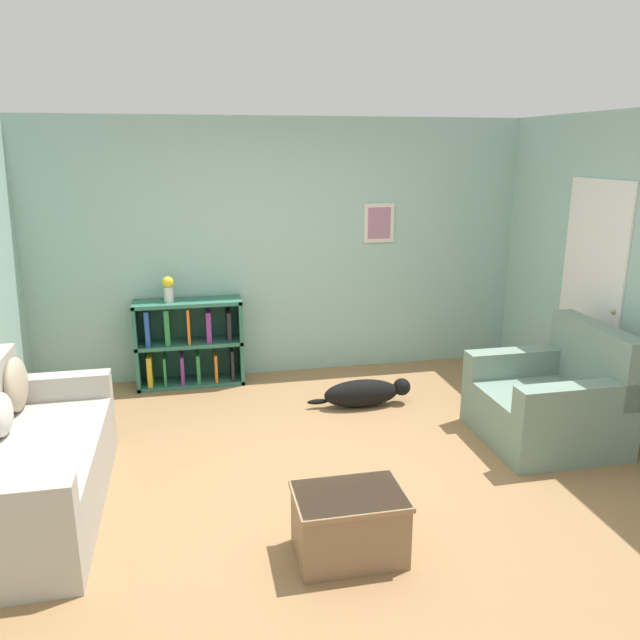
{
  "coord_description": "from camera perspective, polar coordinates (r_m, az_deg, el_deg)",
  "views": [
    {
      "loc": [
        -0.93,
        -4.02,
        2.3
      ],
      "look_at": [
        0.0,
        0.4,
        1.05
      ],
      "focal_mm": 35.0,
      "sensor_mm": 36.0,
      "label": 1
    }
  ],
  "objects": [
    {
      "name": "ground_plane",
      "position": [
        4.73,
        1.03,
        -13.66
      ],
      "size": [
        14.0,
        14.0,
        0.0
      ],
      "primitive_type": "plane",
      "color": "#997047"
    },
    {
      "name": "wall_back",
      "position": [
        6.42,
        -3.41,
        6.48
      ],
      "size": [
        5.6,
        0.13,
        2.6
      ],
      "color": "#93BCB2",
      "rests_on": "ground_plane"
    },
    {
      "name": "couch",
      "position": [
        4.51,
        -25.54,
        -11.92
      ],
      "size": [
        0.82,
        1.8,
        0.9
      ],
      "color": "#ADA89E",
      "rests_on": "ground_plane"
    },
    {
      "name": "bookshelf",
      "position": [
        6.35,
        -11.93,
        -2.08
      ],
      "size": [
        1.04,
        0.32,
        0.86
      ],
      "color": "#2D6B56",
      "rests_on": "ground_plane"
    },
    {
      "name": "recliner_chair",
      "position": [
        5.4,
        20.51,
        -6.99
      ],
      "size": [
        0.98,
        1.02,
        0.95
      ],
      "color": "gray",
      "rests_on": "ground_plane"
    },
    {
      "name": "coffee_table",
      "position": [
        3.79,
        2.68,
        -17.99
      ],
      "size": [
        0.64,
        0.45,
        0.4
      ],
      "color": "#846647",
      "rests_on": "ground_plane"
    },
    {
      "name": "dog",
      "position": [
        5.77,
        4.09,
        -6.66
      ],
      "size": [
        0.97,
        0.23,
        0.26
      ],
      "color": "black",
      "rests_on": "ground_plane"
    },
    {
      "name": "vase",
      "position": [
        6.18,
        -13.7,
        2.93
      ],
      "size": [
        0.12,
        0.12,
        0.25
      ],
      "color": "silver",
      "rests_on": "bookshelf"
    }
  ]
}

